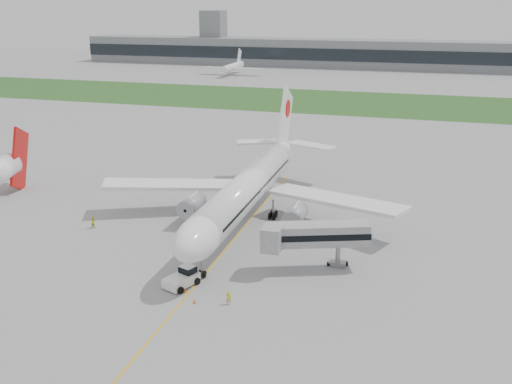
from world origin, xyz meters
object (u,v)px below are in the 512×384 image
(ground_crew_near, at_px, (228,297))
(neighbor_aircraft, at_px, (3,169))
(pushback_tug, at_px, (183,277))
(jet_bridge, at_px, (312,235))
(airliner, at_px, (249,186))

(ground_crew_near, xyz_separation_m, neighbor_aircraft, (-49.84, 25.07, 3.89))
(ground_crew_near, distance_m, neighbor_aircraft, 55.92)
(pushback_tug, xyz_separation_m, jet_bridge, (13.82, 8.56, 3.60))
(airliner, relative_size, ground_crew_near, 32.14)
(ground_crew_near, relative_size, neighbor_aircraft, 0.11)
(airliner, distance_m, neighbor_aircraft, 44.60)
(pushback_tug, distance_m, neighbor_aircraft, 48.68)
(pushback_tug, relative_size, jet_bridge, 0.37)
(jet_bridge, bearing_deg, neighbor_aircraft, 146.34)
(jet_bridge, bearing_deg, ground_crew_near, -142.16)
(airliner, bearing_deg, pushback_tug, -93.71)
(ground_crew_near, bearing_deg, neighbor_aircraft, -48.45)
(pushback_tug, height_order, jet_bridge, jet_bridge)
(airliner, height_order, pushback_tug, airliner)
(ground_crew_near, height_order, neighbor_aircraft, neighbor_aircraft)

